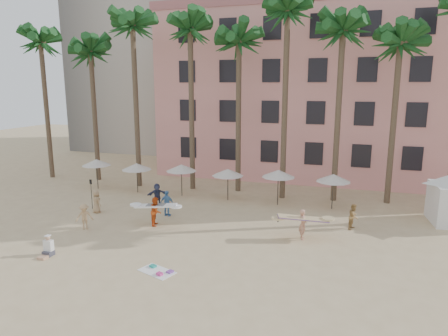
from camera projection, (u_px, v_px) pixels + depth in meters
ground at (174, 270)px, 19.76m from camera, size 120.00×120.00×0.00m
pink_hotel at (342, 95)px, 40.34m from camera, size 35.00×14.00×16.00m
palm_row at (256, 32)px, 30.97m from camera, size 44.40×5.40×16.30m
umbrella_row at (204, 170)px, 31.84m from camera, size 22.50×2.70×2.73m
beach_towel at (158, 271)px, 19.53m from camera, size 2.03×1.55×0.14m
carrier_yellow at (303, 222)px, 23.49m from camera, size 3.03×1.53×1.84m
carrier_white at (156, 210)px, 25.87m from camera, size 2.80×1.14×1.88m
beachgoers at (165, 205)px, 27.51m from camera, size 18.39×7.29×1.82m
paddle at (91, 190)px, 29.17m from camera, size 0.18×0.04×2.23m
seated_man at (48, 249)px, 21.29m from camera, size 0.49×0.86×1.12m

